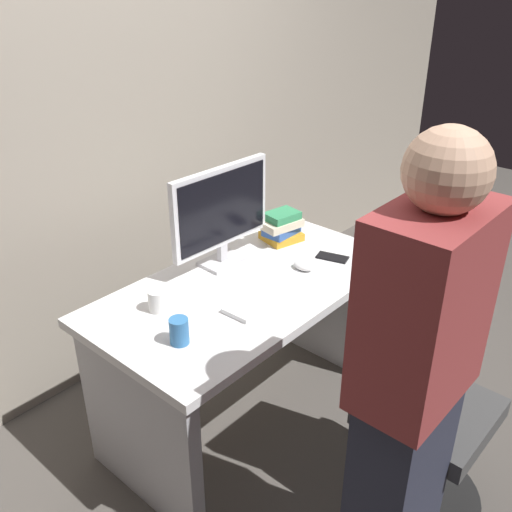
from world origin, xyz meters
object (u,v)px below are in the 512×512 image
object	(u,v)px
office_chair	(415,411)
keyboard	(267,294)
person_at_desk	(411,394)
book_stack	(281,227)
cup_by_monitor	(157,301)
monitor	(221,211)
desk	(248,328)
cup_near_keyboard	(179,331)
cell_phone	(332,257)
mouse	(303,266)

from	to	relation	value
office_chair	keyboard	size ratio (longest dim) A/B	2.19
person_at_desk	book_stack	xyz separation A→B (m)	(0.71, 1.07, -0.03)
person_at_desk	cup_by_monitor	bearing A→B (deg)	95.72
monitor	book_stack	distance (m)	0.41
desk	office_chair	xyz separation A→B (m)	(0.10, -0.78, -0.08)
office_chair	cup_near_keyboard	bearing A→B (deg)	130.42
keyboard	cup_by_monitor	bearing A→B (deg)	142.81
office_chair	cup_near_keyboard	size ratio (longest dim) A/B	9.29
keyboard	cell_phone	bearing A→B (deg)	-3.23
cup_by_monitor	cell_phone	distance (m)	0.86
cup_near_keyboard	cup_by_monitor	xyz separation A→B (m)	(0.09, 0.23, -0.01)
keyboard	mouse	bearing A→B (deg)	3.74
mouse	cup_near_keyboard	world-z (taller)	cup_near_keyboard
cup_near_keyboard	keyboard	bearing A→B (deg)	-3.68
cell_phone	office_chair	bearing A→B (deg)	-134.11
cell_phone	desk	bearing A→B (deg)	145.63
office_chair	person_at_desk	size ratio (longest dim) A/B	0.57
desk	cell_phone	world-z (taller)	cell_phone
keyboard	cup_near_keyboard	xyz separation A→B (m)	(-0.46, 0.03, 0.04)
cell_phone	monitor	bearing A→B (deg)	120.28
desk	book_stack	distance (m)	0.54
desk	cup_by_monitor	size ratio (longest dim) A/B	15.46
mouse	cup_by_monitor	xyz separation A→B (m)	(-0.65, 0.23, 0.03)
monitor	cup_near_keyboard	world-z (taller)	monitor
desk	keyboard	bearing A→B (deg)	-99.35
mouse	person_at_desk	bearing A→B (deg)	-123.81
mouse	book_stack	xyz separation A→B (m)	(0.16, 0.26, 0.05)
cup_near_keyboard	cell_phone	xyz separation A→B (m)	(0.91, -0.04, -0.05)
keyboard	desk	bearing A→B (deg)	78.34
keyboard	monitor	bearing A→B (deg)	73.73
cup_near_keyboard	cell_phone	size ratio (longest dim) A/B	0.70
office_chair	person_at_desk	bearing A→B (deg)	-160.82
monitor	cup_by_monitor	size ratio (longest dim) A/B	6.07
desk	office_chair	size ratio (longest dim) A/B	1.47
desk	cell_phone	size ratio (longest dim) A/B	9.56
cup_near_keyboard	book_stack	size ratio (longest dim) A/B	0.45
keyboard	mouse	size ratio (longest dim) A/B	4.30
cup_near_keyboard	cup_by_monitor	world-z (taller)	cup_near_keyboard
office_chair	person_at_desk	distance (m)	0.58
monitor	book_stack	world-z (taller)	monitor
desk	office_chair	world-z (taller)	office_chair
desk	cup_near_keyboard	distance (m)	0.56
mouse	book_stack	distance (m)	0.31
cup_near_keyboard	person_at_desk	bearing A→B (deg)	-76.69
person_at_desk	book_stack	distance (m)	1.28
office_chair	monitor	size ratio (longest dim) A/B	1.74
cell_phone	book_stack	bearing A→B (deg)	75.80
desk	keyboard	world-z (taller)	keyboard
cup_by_monitor	cup_near_keyboard	bearing A→B (deg)	-111.19
person_at_desk	cup_near_keyboard	world-z (taller)	person_at_desk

